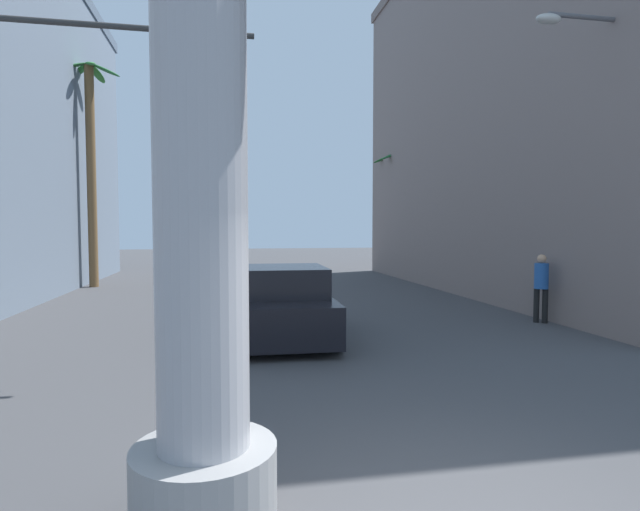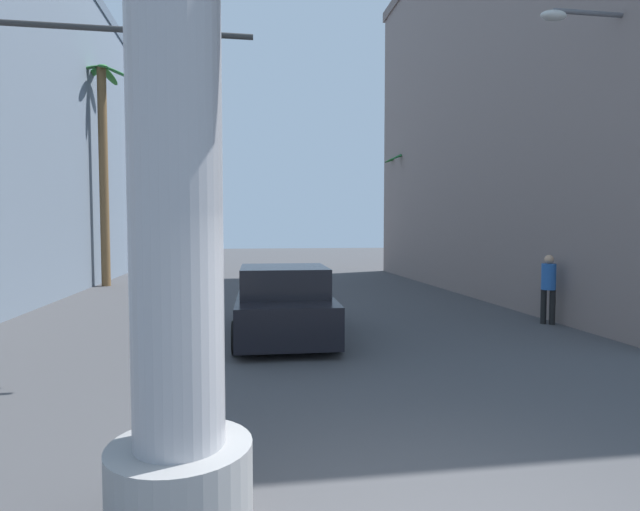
# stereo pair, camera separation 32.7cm
# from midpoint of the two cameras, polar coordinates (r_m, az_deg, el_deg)

# --- Properties ---
(ground_plane) EXTENTS (90.55, 90.55, 0.00)m
(ground_plane) POSITION_cam_midpoint_polar(r_m,az_deg,el_deg) (13.79, -3.86, -6.80)
(ground_plane) COLOR #424244
(building_right) EXTENTS (8.81, 19.21, 14.12)m
(building_right) POSITION_cam_midpoint_polar(r_m,az_deg,el_deg) (21.83, 24.64, 15.26)
(building_right) COLOR slate
(building_right) RESTS_ON ground
(street_lamp) EXTENTS (2.60, 0.28, 6.93)m
(street_lamp) POSITION_cam_midpoint_polar(r_m,az_deg,el_deg) (12.68, 30.58, 11.06)
(street_lamp) COLOR #59595E
(street_lamp) RESTS_ON ground
(traffic_light_mast) EXTENTS (5.83, 0.32, 5.83)m
(traffic_light_mast) POSITION_cam_midpoint_polar(r_m,az_deg,el_deg) (9.82, -32.74, 13.16)
(traffic_light_mast) COLOR #333333
(traffic_light_mast) RESTS_ON ground
(car_lead) EXTENTS (2.21, 4.67, 1.56)m
(car_lead) POSITION_cam_midpoint_polar(r_m,az_deg,el_deg) (11.06, -5.32, -5.60)
(car_lead) COLOR black
(car_lead) RESTS_ON ground
(palm_tree_far_left) EXTENTS (2.33, 2.40, 8.98)m
(palm_tree_far_left) POSITION_cam_midpoint_polar(r_m,az_deg,el_deg) (22.41, -25.09, 10.16)
(palm_tree_far_left) COLOR brown
(palm_tree_far_left) RESTS_ON ground
(palm_tree_far_right) EXTENTS (3.28, 3.32, 6.43)m
(palm_tree_far_right) POSITION_cam_midpoint_polar(r_m,az_deg,el_deg) (26.09, 9.52, 6.67)
(palm_tree_far_right) COLOR brown
(palm_tree_far_right) RESTS_ON ground
(pedestrian_mid_right) EXTENTS (0.48, 0.48, 1.72)m
(pedestrian_mid_right) POSITION_cam_midpoint_polar(r_m,az_deg,el_deg) (13.64, 23.34, -2.90)
(pedestrian_mid_right) COLOR black
(pedestrian_mid_right) RESTS_ON ground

